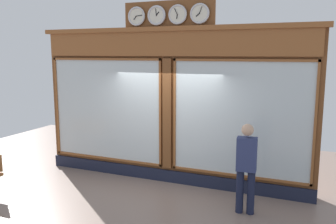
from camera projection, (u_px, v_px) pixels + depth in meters
name	position (u px, v px, depth m)	size (l,w,h in m)	color
shop_facade	(170.00, 105.00, 8.07)	(6.51, 0.42, 4.05)	brown
pedestrian	(246.00, 165.00, 6.47)	(0.38, 0.25, 1.69)	#191E38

